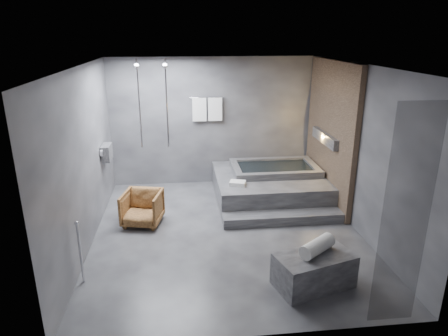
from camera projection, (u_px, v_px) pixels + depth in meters
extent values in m
plane|color=#2B2B2D|center=(227.00, 232.00, 6.90)|extent=(5.00, 5.00, 0.00)
cube|color=#48484B|center=(228.00, 66.00, 5.99)|extent=(4.50, 5.00, 0.04)
cube|color=#35353A|center=(214.00, 122.00, 8.79)|extent=(4.50, 0.04, 2.80)
cube|color=#35353A|center=(257.00, 226.00, 4.09)|extent=(4.50, 0.04, 2.80)
cube|color=#35353A|center=(84.00, 160.00, 6.20)|extent=(0.04, 5.00, 2.80)
cube|color=#35353A|center=(361.00, 151.00, 6.68)|extent=(0.04, 5.00, 2.80)
cube|color=#9A795A|center=(330.00, 133.00, 7.85)|extent=(0.10, 2.40, 2.78)
cube|color=#FF9938|center=(326.00, 138.00, 7.87)|extent=(0.14, 1.20, 0.20)
cube|color=slate|center=(107.00, 152.00, 7.63)|extent=(0.16, 0.42, 0.30)
imported|color=beige|center=(107.00, 156.00, 7.55)|extent=(0.08, 0.08, 0.21)
imported|color=beige|center=(108.00, 155.00, 7.75)|extent=(0.07, 0.07, 0.15)
cylinder|color=silver|center=(167.00, 104.00, 8.10)|extent=(0.04, 0.04, 1.80)
cylinder|color=silver|center=(139.00, 104.00, 8.04)|extent=(0.04, 0.04, 1.80)
cylinder|color=silver|center=(207.00, 98.00, 8.54)|extent=(0.75, 0.02, 0.02)
cube|color=white|center=(199.00, 110.00, 8.59)|extent=(0.30, 0.06, 0.50)
cube|color=white|center=(215.00, 109.00, 8.62)|extent=(0.30, 0.06, 0.50)
cylinder|color=silver|center=(80.00, 253.00, 5.39)|extent=(0.04, 0.04, 0.90)
cube|color=black|center=(405.00, 220.00, 4.33)|extent=(0.55, 0.01, 2.60)
cube|color=#303032|center=(269.00, 186.00, 8.29)|extent=(2.20, 2.00, 0.50)
cube|color=#303032|center=(283.00, 218.00, 7.23)|extent=(2.20, 0.36, 0.18)
cube|color=#313134|center=(314.00, 270.00, 5.39)|extent=(1.15, 0.84, 0.47)
imported|color=#482912|center=(142.00, 208.00, 7.12)|extent=(0.78, 0.80, 0.61)
cylinder|color=silver|center=(317.00, 246.00, 5.33)|extent=(0.57, 0.50, 0.20)
cube|color=silver|center=(238.00, 183.00, 7.64)|extent=(0.35, 0.29, 0.08)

